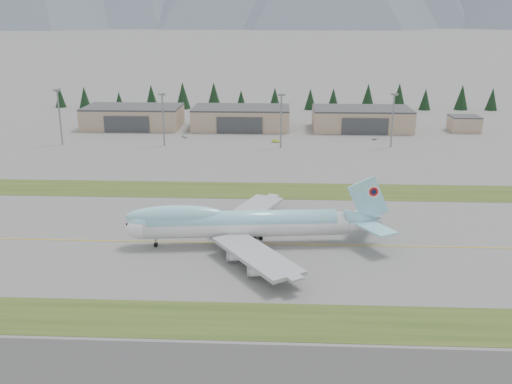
# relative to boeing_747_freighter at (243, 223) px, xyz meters

# --- Properties ---
(ground) EXTENTS (7000.00, 7000.00, 0.00)m
(ground) POSITION_rel_boeing_747_freighter_xyz_m (3.76, 0.80, -5.80)
(ground) COLOR slate
(ground) RESTS_ON ground
(grass_strip_near) EXTENTS (400.00, 14.00, 0.08)m
(grass_strip_near) POSITION_rel_boeing_747_freighter_xyz_m (3.76, -37.20, -5.80)
(grass_strip_near) COLOR #30491A
(grass_strip_near) RESTS_ON ground
(grass_strip_far) EXTENTS (400.00, 18.00, 0.08)m
(grass_strip_far) POSITION_rel_boeing_747_freighter_xyz_m (3.76, 45.80, -5.80)
(grass_strip_far) COLOR #30491A
(grass_strip_far) RESTS_ON ground
(taxiway_line_main) EXTENTS (400.00, 0.40, 0.02)m
(taxiway_line_main) POSITION_rel_boeing_747_freighter_xyz_m (3.76, 0.80, -5.80)
(taxiway_line_main) COLOR gold
(taxiway_line_main) RESTS_ON ground
(boeing_747_freighter) EXTENTS (66.95, 57.40, 17.60)m
(boeing_747_freighter) POSITION_rel_boeing_747_freighter_xyz_m (0.00, 0.00, 0.00)
(boeing_747_freighter) COLOR white
(boeing_747_freighter) RESTS_ON ground
(hangar_left) EXTENTS (48.00, 26.60, 10.80)m
(hangar_left) POSITION_rel_boeing_747_freighter_xyz_m (-66.24, 150.70, -0.41)
(hangar_left) COLOR #9F886F
(hangar_left) RESTS_ON ground
(hangar_center) EXTENTS (48.00, 26.60, 10.80)m
(hangar_center) POSITION_rel_boeing_747_freighter_xyz_m (-11.24, 150.70, -0.41)
(hangar_center) COLOR #9F886F
(hangar_center) RESTS_ON ground
(hangar_right) EXTENTS (48.00, 26.60, 10.80)m
(hangar_right) POSITION_rel_boeing_747_freighter_xyz_m (48.76, 150.70, -0.41)
(hangar_right) COLOR #9F886F
(hangar_right) RESTS_ON ground
(control_shed) EXTENTS (14.00, 12.00, 7.60)m
(control_shed) POSITION_rel_boeing_747_freighter_xyz_m (98.76, 148.80, -2.00)
(control_shed) COLOR #9F886F
(control_shed) RESTS_ON ground
(floodlight_masts) EXTENTS (147.85, 6.74, 24.26)m
(floodlight_masts) POSITION_rel_boeing_747_freighter_xyz_m (-16.59, 110.07, 10.48)
(floodlight_masts) COLOR gray
(floodlight_masts) RESTS_ON ground
(service_vehicle_a) EXTENTS (2.98, 3.72, 1.19)m
(service_vehicle_a) POSITION_rel_boeing_747_freighter_xyz_m (-36.32, 127.19, -5.80)
(service_vehicle_a) COLOR #BBBBBD
(service_vehicle_a) RESTS_ON ground
(service_vehicle_b) EXTENTS (3.88, 1.41, 1.27)m
(service_vehicle_b) POSITION_rel_boeing_747_freighter_xyz_m (6.55, 119.13, -5.80)
(service_vehicle_b) COLOR #B6CE33
(service_vehicle_b) RESTS_ON ground
(service_vehicle_c) EXTENTS (3.14, 4.55, 1.22)m
(service_vehicle_c) POSITION_rel_boeing_747_freighter_xyz_m (52.15, 127.52, -5.80)
(service_vehicle_c) COLOR silver
(service_vehicle_c) RESTS_ON ground
(conifer_belt) EXTENTS (268.77, 14.17, 16.04)m
(conifer_belt) POSITION_rel_boeing_747_freighter_xyz_m (10.75, 213.17, 1.26)
(conifer_belt) COLOR black
(conifer_belt) RESTS_ON ground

